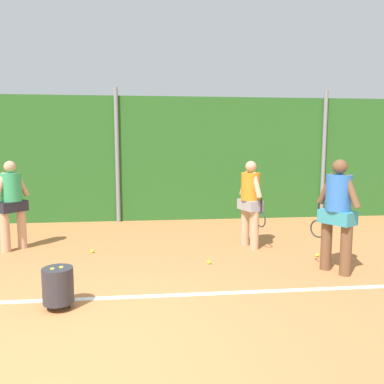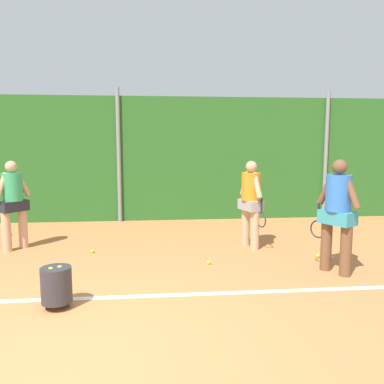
{
  "view_description": "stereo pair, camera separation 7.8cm",
  "coord_description": "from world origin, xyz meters",
  "views": [
    {
      "loc": [
        0.8,
        -3.38,
        1.96
      ],
      "look_at": [
        1.51,
        3.14,
        1.12
      ],
      "focal_mm": 36.14,
      "sensor_mm": 36.0,
      "label": 1
    },
    {
      "loc": [
        0.88,
        -3.39,
        1.96
      ],
      "look_at": [
        1.51,
        3.14,
        1.12
      ],
      "focal_mm": 36.14,
      "sensor_mm": 36.0,
      "label": 2
    }
  ],
  "objects": [
    {
      "name": "court_baseline_paint",
      "position": [
        0.0,
        1.39,
        0.0
      ],
      "size": [
        13.36,
        0.1,
        0.01
      ],
      "primitive_type": "cube",
      "color": "white",
      "rests_on": "ground_plane"
    },
    {
      "name": "fence_post_right",
      "position": [
        5.27,
        6.23,
        1.64
      ],
      "size": [
        0.1,
        0.1,
        3.27
      ],
      "primitive_type": "cylinder",
      "color": "gray",
      "rests_on": "ground_plane"
    },
    {
      "name": "tennis_ball_2",
      "position": [
        3.65,
        2.81,
        0.03
      ],
      "size": [
        0.07,
        0.07,
        0.07
      ],
      "primitive_type": "sphere",
      "color": "#CCDB33",
      "rests_on": "ground_plane"
    },
    {
      "name": "ground_plane",
      "position": [
        0.0,
        1.88,
        0.0
      ],
      "size": [
        28.13,
        28.13,
        0.0
      ],
      "primitive_type": "plane",
      "color": "#C67542"
    },
    {
      "name": "player_backcourt_far",
      "position": [
        -1.7,
        3.83,
        0.92
      ],
      "size": [
        0.53,
        0.54,
        1.64
      ],
      "rotation": [
        0.0,
        0.0,
        3.99
      ],
      "color": "tan",
      "rests_on": "ground_plane"
    },
    {
      "name": "ball_hopper",
      "position": [
        -0.3,
        1.13,
        0.29
      ],
      "size": [
        0.36,
        0.36,
        0.51
      ],
      "color": "#2D2D33",
      "rests_on": "ground_plane"
    },
    {
      "name": "tennis_ball_9",
      "position": [
        -2.2,
        4.97,
        0.03
      ],
      "size": [
        0.07,
        0.07,
        0.07
      ],
      "primitive_type": "sphere",
      "color": "#CCDB33",
      "rests_on": "ground_plane"
    },
    {
      "name": "player_foreground_near",
      "position": [
        3.57,
        2.03,
        0.96
      ],
      "size": [
        0.53,
        0.68,
        1.72
      ],
      "rotation": [
        0.0,
        0.0,
        2.1
      ],
      "color": "brown",
      "rests_on": "ground_plane"
    },
    {
      "name": "tennis_ball_10",
      "position": [
        -0.43,
        1.84,
        0.03
      ],
      "size": [
        0.07,
        0.07,
        0.07
      ],
      "primitive_type": "sphere",
      "color": "#CCDB33",
      "rests_on": "ground_plane"
    },
    {
      "name": "tennis_ball_5",
      "position": [
        -0.25,
        3.47,
        0.03
      ],
      "size": [
        0.07,
        0.07,
        0.07
      ],
      "primitive_type": "sphere",
      "color": "#CCDB33",
      "rests_on": "ground_plane"
    },
    {
      "name": "fence_post_center",
      "position": [
        0.0,
        6.23,
        1.64
      ],
      "size": [
        0.1,
        0.1,
        3.27
      ],
      "primitive_type": "cylinder",
      "color": "gray",
      "rests_on": "ground_plane"
    },
    {
      "name": "hedge_fence_backdrop",
      "position": [
        0.0,
        6.4,
        1.54
      ],
      "size": [
        18.29,
        0.25,
        3.09
      ],
      "primitive_type": "cube",
      "color": "#286023",
      "rests_on": "ground_plane"
    },
    {
      "name": "tennis_ball_6",
      "position": [
        1.73,
        2.61,
        0.03
      ],
      "size": [
        0.07,
        0.07,
        0.07
      ],
      "primitive_type": "sphere",
      "color": "#CCDB33",
      "rests_on": "ground_plane"
    },
    {
      "name": "player_midcourt",
      "position": [
        2.65,
        3.55,
        0.91
      ],
      "size": [
        0.42,
        0.72,
        1.62
      ],
      "rotation": [
        0.0,
        0.0,
        5.04
      ],
      "color": "tan",
      "rests_on": "ground_plane"
    }
  ]
}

